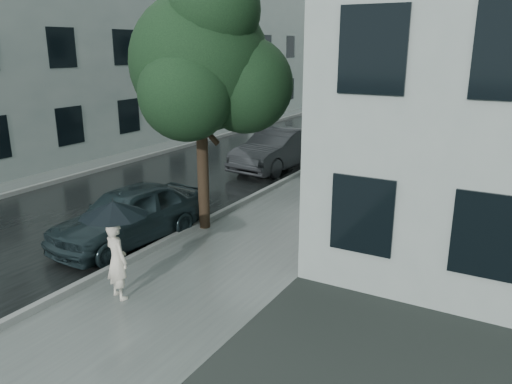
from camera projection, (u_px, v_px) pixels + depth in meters
The scene contains 14 objects.
ground at pixel (178, 284), 10.18m from camera, with size 120.00×120.00×0.00m, color black.
sidewalk at pixel (369, 166), 20.07m from camera, with size 3.50×60.00×0.01m, color slate.
kerb_near at pixel (326, 160), 20.91m from camera, with size 0.15×60.00×0.15m, color slate.
asphalt_road at pixel (254, 153), 22.59m from camera, with size 6.85×60.00×0.00m, color black.
kerb_far at pixel (192, 144), 24.23m from camera, with size 0.15×60.00×0.15m, color slate.
sidewalk_far at pixel (177, 144), 24.69m from camera, with size 1.70×60.00×0.01m, color #4C5451.
building_far_a at pixel (38, 44), 22.03m from camera, with size 7.02×20.00×9.50m.
building_far_b at pixel (271, 54), 40.60m from camera, with size 7.02×18.00×8.00m.
pedestrian at pixel (117, 260), 9.42m from camera, with size 0.56×0.37×1.54m, color beige.
umbrella at pixel (113, 209), 9.15m from camera, with size 1.28×1.28×1.05m.
street_tree at pixel (203, 60), 12.26m from camera, with size 4.46×4.06×6.51m.
lamp_post at pixel (327, 98), 19.88m from camera, with size 0.84×0.38×4.61m.
car_near at pixel (129, 214), 12.17m from camera, with size 1.67×4.14×1.41m, color #19272B.
car_far at pixel (279, 149), 19.53m from camera, with size 1.66×4.75×1.57m, color #272A2D.
Camera 1 is at (5.95, -7.24, 4.67)m, focal length 35.00 mm.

